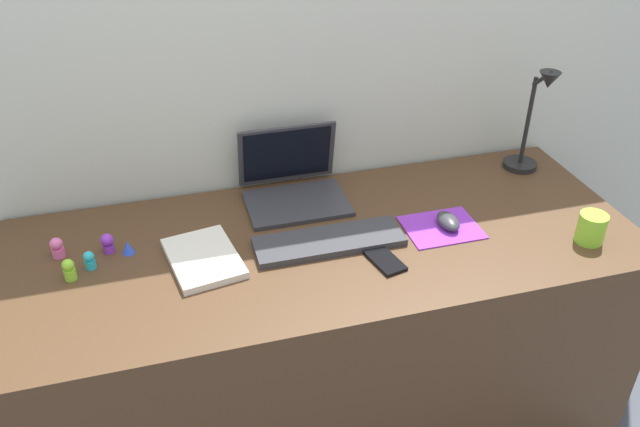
# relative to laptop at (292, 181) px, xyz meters

# --- Properties ---
(ground_plane) EXTENTS (6.00, 6.00, 0.00)m
(ground_plane) POSITION_rel_laptop_xyz_m (0.03, -0.25, -0.79)
(ground_plane) COLOR #474C56
(back_wall) EXTENTS (2.96, 0.05, 1.68)m
(back_wall) POSITION_rel_laptop_xyz_m (0.03, 0.14, 0.04)
(back_wall) COLOR beige
(back_wall) RESTS_ON ground_plane
(desk) EXTENTS (1.76, 0.70, 0.74)m
(desk) POSITION_rel_laptop_xyz_m (0.03, -0.25, -0.42)
(desk) COLOR #4C331E
(desk) RESTS_ON ground_plane
(laptop) EXTENTS (0.30, 0.25, 0.21)m
(laptop) POSITION_rel_laptop_xyz_m (0.00, 0.00, 0.00)
(laptop) COLOR #333338
(laptop) RESTS_ON desk
(keyboard) EXTENTS (0.41, 0.13, 0.02)m
(keyboard) POSITION_rel_laptop_xyz_m (0.04, -0.27, -0.04)
(keyboard) COLOR #333338
(keyboard) RESTS_ON desk
(mousepad) EXTENTS (0.21, 0.17, 0.00)m
(mousepad) POSITION_rel_laptop_xyz_m (0.37, -0.28, -0.05)
(mousepad) COLOR purple
(mousepad) RESTS_ON desk
(mouse) EXTENTS (0.06, 0.10, 0.03)m
(mouse) POSITION_rel_laptop_xyz_m (0.38, -0.28, -0.03)
(mouse) COLOR #333338
(mouse) RESTS_ON mousepad
(cell_phone) EXTENTS (0.09, 0.14, 0.01)m
(cell_phone) POSITION_rel_laptop_xyz_m (0.15, -0.39, -0.05)
(cell_phone) COLOR black
(cell_phone) RESTS_ON desk
(desk_lamp) EXTENTS (0.11, 0.15, 0.36)m
(desk_lamp) POSITION_rel_laptop_xyz_m (0.77, -0.05, 0.11)
(desk_lamp) COLOR black
(desk_lamp) RESTS_ON desk
(notebook_pad) EXTENTS (0.21, 0.27, 0.02)m
(notebook_pad) POSITION_rel_laptop_xyz_m (-0.30, -0.26, -0.04)
(notebook_pad) COLOR silver
(notebook_pad) RESTS_ON desk
(coffee_mug) EXTENTS (0.08, 0.08, 0.09)m
(coffee_mug) POSITION_rel_laptop_xyz_m (0.73, -0.45, -0.01)
(coffee_mug) COLOR #8CDB33
(coffee_mug) RESTS_ON desk
(toy_figurine_blue) EXTENTS (0.03, 0.03, 0.04)m
(toy_figurine_blue) POSITION_rel_laptop_xyz_m (-0.49, -0.17, -0.04)
(toy_figurine_blue) COLOR blue
(toy_figurine_blue) RESTS_ON desk
(toy_figurine_pink) EXTENTS (0.03, 0.03, 0.06)m
(toy_figurine_pink) POSITION_rel_laptop_xyz_m (-0.67, -0.13, -0.03)
(toy_figurine_pink) COLOR pink
(toy_figurine_pink) RESTS_ON desk
(toy_figurine_cyan) EXTENTS (0.03, 0.03, 0.05)m
(toy_figurine_cyan) POSITION_rel_laptop_xyz_m (-0.59, -0.21, -0.03)
(toy_figurine_cyan) COLOR #28B7CC
(toy_figurine_cyan) RESTS_ON desk
(toy_figurine_lime) EXTENTS (0.03, 0.03, 0.06)m
(toy_figurine_lime) POSITION_rel_laptop_xyz_m (-0.64, -0.24, -0.02)
(toy_figurine_lime) COLOR #8CDB33
(toy_figurine_lime) RESTS_ON desk
(toy_figurine_purple) EXTENTS (0.03, 0.03, 0.06)m
(toy_figurine_purple) POSITION_rel_laptop_xyz_m (-0.54, -0.15, -0.02)
(toy_figurine_purple) COLOR purple
(toy_figurine_purple) RESTS_ON desk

